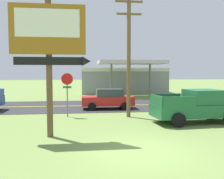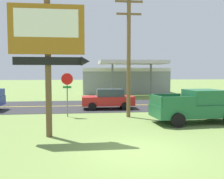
% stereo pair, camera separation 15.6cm
% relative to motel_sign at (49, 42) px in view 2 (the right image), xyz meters
% --- Properties ---
extents(ground_plane, '(180.00, 180.00, 0.00)m').
position_rel_motel_sign_xyz_m(ground_plane, '(3.48, -2.47, -4.34)').
color(ground_plane, olive).
extents(road_asphalt, '(140.00, 8.00, 0.02)m').
position_rel_motel_sign_xyz_m(road_asphalt, '(3.48, 10.53, -4.33)').
color(road_asphalt, '#2B2B2D').
rests_on(road_asphalt, ground).
extents(road_centre_line, '(126.00, 0.20, 0.01)m').
position_rel_motel_sign_xyz_m(road_centre_line, '(3.48, 10.53, -4.31)').
color(road_centre_line, gold).
rests_on(road_centre_line, road_asphalt).
extents(motel_sign, '(3.57, 0.54, 6.31)m').
position_rel_motel_sign_xyz_m(motel_sign, '(0.00, 0.00, 0.00)').
color(motel_sign, brown).
rests_on(motel_sign, ground).
extents(stop_sign, '(0.80, 0.08, 2.95)m').
position_rel_motel_sign_xyz_m(stop_sign, '(0.43, 5.28, -2.31)').
color(stop_sign, slate).
rests_on(stop_sign, ground).
extents(utility_pole, '(1.82, 0.26, 8.10)m').
position_rel_motel_sign_xyz_m(utility_pole, '(4.50, 4.74, -0.01)').
color(utility_pole, brown).
rests_on(utility_pole, ground).
extents(gas_station, '(12.00, 11.50, 4.40)m').
position_rel_motel_sign_xyz_m(gas_station, '(7.37, 24.09, -2.39)').
color(gas_station, gray).
rests_on(gas_station, ground).
extents(pickup_green_parked_on_lawn, '(5.34, 2.56, 1.96)m').
position_rel_motel_sign_xyz_m(pickup_green_parked_on_lawn, '(8.20, 2.42, -3.37)').
color(pickup_green_parked_on_lawn, '#1E6038').
rests_on(pickup_green_parked_on_lawn, ground).
extents(car_red_near_lane, '(4.20, 2.00, 1.64)m').
position_rel_motel_sign_xyz_m(car_red_near_lane, '(3.52, 8.53, -3.51)').
color(car_red_near_lane, red).
rests_on(car_red_near_lane, ground).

